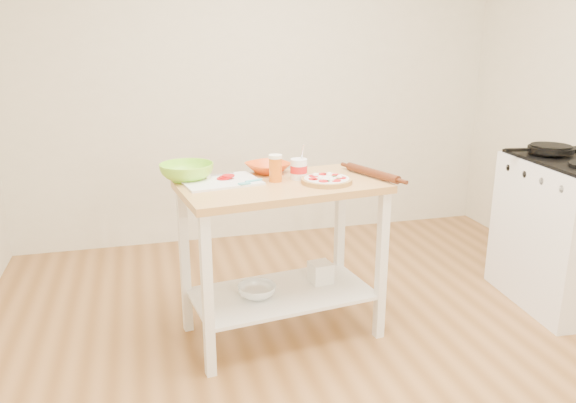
# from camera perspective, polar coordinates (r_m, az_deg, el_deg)

# --- Properties ---
(room_shell) EXTENTS (4.04, 4.54, 2.74)m
(room_shell) POSITION_cam_1_polar(r_m,az_deg,el_deg) (2.47, 8.22, 9.16)
(room_shell) COLOR #9E6C3A
(room_shell) RESTS_ON ground
(prep_island) EXTENTS (1.15, 0.73, 0.90)m
(prep_island) POSITION_cam_1_polar(r_m,az_deg,el_deg) (3.08, -0.63, -2.71)
(prep_island) COLOR tan
(prep_island) RESTS_ON ground
(gas_stove) EXTENTS (0.75, 0.86, 1.11)m
(gas_stove) POSITION_cam_1_polar(r_m,az_deg,el_deg) (3.97, 27.18, -2.74)
(gas_stove) COLOR white
(gas_stove) RESTS_ON ground
(skillet) EXTENTS (0.43, 0.27, 0.03)m
(skillet) POSITION_cam_1_polar(r_m,az_deg,el_deg) (3.89, 25.03, 4.84)
(skillet) COLOR black
(skillet) RESTS_ON gas_stove
(pizza) EXTENTS (0.28, 0.28, 0.04)m
(pizza) POSITION_cam_1_polar(r_m,az_deg,el_deg) (3.02, 3.95, 2.22)
(pizza) COLOR tan
(pizza) RESTS_ON prep_island
(cutting_board) EXTENTS (0.44, 0.36, 0.04)m
(cutting_board) POSITION_cam_1_polar(r_m,az_deg,el_deg) (3.04, -6.92, 2.09)
(cutting_board) COLOR white
(cutting_board) RESTS_ON prep_island
(spatula) EXTENTS (0.14, 0.09, 0.01)m
(spatula) POSITION_cam_1_polar(r_m,az_deg,el_deg) (2.97, -3.94, 1.99)
(spatula) COLOR #4EB8C0
(spatula) RESTS_ON cutting_board
(knife) EXTENTS (0.27, 0.08, 0.01)m
(knife) POSITION_cam_1_polar(r_m,az_deg,el_deg) (3.11, -8.48, 2.56)
(knife) COLOR silver
(knife) RESTS_ON cutting_board
(orange_bowl) EXTENTS (0.31, 0.31, 0.06)m
(orange_bowl) POSITION_cam_1_polar(r_m,az_deg,el_deg) (3.24, -2.05, 3.47)
(orange_bowl) COLOR #E24E12
(orange_bowl) RESTS_ON prep_island
(green_bowl) EXTENTS (0.37, 0.37, 0.09)m
(green_bowl) POSITION_cam_1_polar(r_m,az_deg,el_deg) (3.11, -10.25, 2.99)
(green_bowl) COLOR #8CDE2F
(green_bowl) RESTS_ON prep_island
(beer_pint) EXTENTS (0.07, 0.07, 0.15)m
(beer_pint) POSITION_cam_1_polar(r_m,az_deg,el_deg) (3.02, -1.28, 3.42)
(beer_pint) COLOR orange
(beer_pint) RESTS_ON prep_island
(yogurt_tub) EXTENTS (0.09, 0.09, 0.20)m
(yogurt_tub) POSITION_cam_1_polar(r_m,az_deg,el_deg) (3.08, 1.10, 3.33)
(yogurt_tub) COLOR white
(yogurt_tub) RESTS_ON prep_island
(rolling_pin) EXTENTS (0.18, 0.39, 0.05)m
(rolling_pin) POSITION_cam_1_polar(r_m,az_deg,el_deg) (3.16, 8.56, 2.85)
(rolling_pin) COLOR #522512
(rolling_pin) RESTS_ON prep_island
(shelf_glass_bowl) EXTENTS (0.23, 0.23, 0.07)m
(shelf_glass_bowl) POSITION_cam_1_polar(r_m,az_deg,el_deg) (3.16, -3.17, -9.07)
(shelf_glass_bowl) COLOR silver
(shelf_glass_bowl) RESTS_ON prep_island
(shelf_bin) EXTENTS (0.14, 0.14, 0.12)m
(shelf_bin) POSITION_cam_1_polar(r_m,az_deg,el_deg) (3.33, 3.32, -7.19)
(shelf_bin) COLOR white
(shelf_bin) RESTS_ON prep_island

